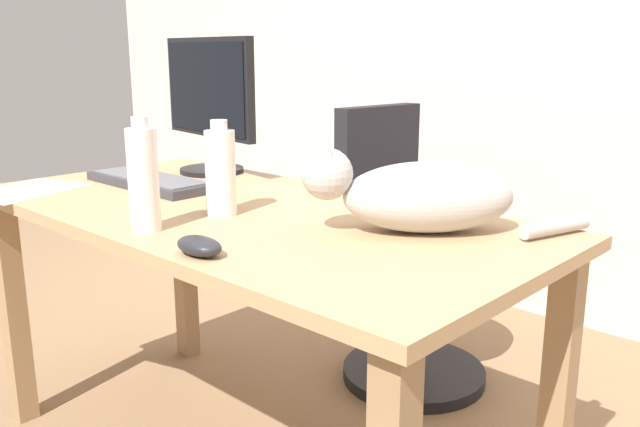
{
  "coord_description": "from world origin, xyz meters",
  "views": [
    {
      "loc": [
        1.21,
        -1.03,
        1.09
      ],
      "look_at": [
        0.34,
        -0.09,
        0.78
      ],
      "focal_mm": 37.26,
      "sensor_mm": 36.0,
      "label": 1
    }
  ],
  "objects_px": {
    "water_bottle": "(221,172)",
    "cat": "(417,194)",
    "office_chair": "(406,265)",
    "computer_mouse": "(199,246)",
    "spray_bottle": "(143,178)",
    "keyboard": "(148,181)",
    "monitor": "(209,100)"
  },
  "relations": [
    {
      "from": "computer_mouse",
      "to": "spray_bottle",
      "type": "height_order",
      "value": "spray_bottle"
    },
    {
      "from": "monitor",
      "to": "computer_mouse",
      "type": "distance_m",
      "value": 0.9
    },
    {
      "from": "office_chair",
      "to": "water_bottle",
      "type": "height_order",
      "value": "water_bottle"
    },
    {
      "from": "monitor",
      "to": "spray_bottle",
      "type": "height_order",
      "value": "monitor"
    },
    {
      "from": "monitor",
      "to": "keyboard",
      "type": "bearing_deg",
      "value": -80.76
    },
    {
      "from": "water_bottle",
      "to": "cat",
      "type": "bearing_deg",
      "value": 24.02
    },
    {
      "from": "office_chair",
      "to": "computer_mouse",
      "type": "xyz_separation_m",
      "value": [
        0.25,
        -1.02,
        0.34
      ]
    },
    {
      "from": "monitor",
      "to": "keyboard",
      "type": "height_order",
      "value": "monitor"
    },
    {
      "from": "computer_mouse",
      "to": "water_bottle",
      "type": "bearing_deg",
      "value": 133.53
    },
    {
      "from": "office_chair",
      "to": "keyboard",
      "type": "xyz_separation_m",
      "value": [
        -0.39,
        -0.72,
        0.34
      ]
    },
    {
      "from": "office_chair",
      "to": "cat",
      "type": "height_order",
      "value": "office_chair"
    },
    {
      "from": "office_chair",
      "to": "computer_mouse",
      "type": "relative_size",
      "value": 8.33
    },
    {
      "from": "office_chair",
      "to": "spray_bottle",
      "type": "distance_m",
      "value": 1.09
    },
    {
      "from": "monitor",
      "to": "cat",
      "type": "bearing_deg",
      "value": -9.16
    },
    {
      "from": "keyboard",
      "to": "monitor",
      "type": "bearing_deg",
      "value": 99.24
    },
    {
      "from": "keyboard",
      "to": "spray_bottle",
      "type": "bearing_deg",
      "value": -33.35
    },
    {
      "from": "office_chair",
      "to": "computer_mouse",
      "type": "height_order",
      "value": "office_chair"
    },
    {
      "from": "computer_mouse",
      "to": "water_bottle",
      "type": "distance_m",
      "value": 0.33
    },
    {
      "from": "water_bottle",
      "to": "spray_bottle",
      "type": "height_order",
      "value": "spray_bottle"
    },
    {
      "from": "office_chair",
      "to": "cat",
      "type": "xyz_separation_m",
      "value": [
        0.45,
        -0.61,
        0.4
      ]
    },
    {
      "from": "cat",
      "to": "computer_mouse",
      "type": "height_order",
      "value": "cat"
    },
    {
      "from": "cat",
      "to": "water_bottle",
      "type": "distance_m",
      "value": 0.46
    },
    {
      "from": "water_bottle",
      "to": "office_chair",
      "type": "bearing_deg",
      "value": 92.32
    },
    {
      "from": "computer_mouse",
      "to": "spray_bottle",
      "type": "distance_m",
      "value": 0.25
    },
    {
      "from": "cat",
      "to": "spray_bottle",
      "type": "xyz_separation_m",
      "value": [
        -0.43,
        -0.39,
        0.03
      ]
    },
    {
      "from": "office_chair",
      "to": "water_bottle",
      "type": "bearing_deg",
      "value": -87.68
    },
    {
      "from": "office_chair",
      "to": "cat",
      "type": "distance_m",
      "value": 0.86
    },
    {
      "from": "computer_mouse",
      "to": "water_bottle",
      "type": "xyz_separation_m",
      "value": [
        -0.22,
        0.23,
        0.09
      ]
    },
    {
      "from": "monitor",
      "to": "office_chair",
      "type": "bearing_deg",
      "value": 47.28
    },
    {
      "from": "cat",
      "to": "computer_mouse",
      "type": "bearing_deg",
      "value": -115.82
    },
    {
      "from": "keyboard",
      "to": "cat",
      "type": "relative_size",
      "value": 0.95
    },
    {
      "from": "water_bottle",
      "to": "spray_bottle",
      "type": "xyz_separation_m",
      "value": [
        -0.01,
        -0.2,
        0.01
      ]
    }
  ]
}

